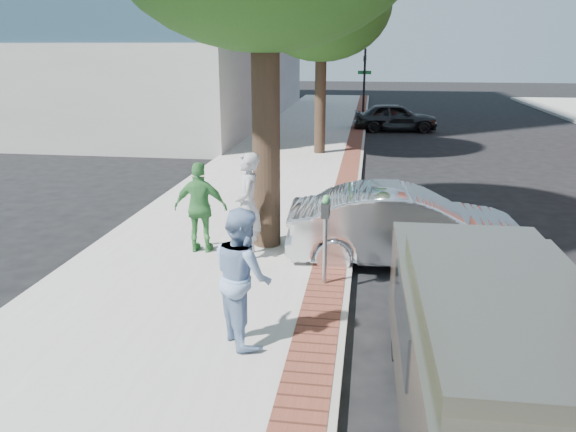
% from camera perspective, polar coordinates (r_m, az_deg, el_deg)
% --- Properties ---
extents(ground, '(120.00, 120.00, 0.00)m').
position_cam_1_polar(ground, '(9.27, -0.55, -7.78)').
color(ground, black).
rests_on(ground, ground).
extents(sidewalk, '(5.00, 60.00, 0.15)m').
position_cam_1_polar(sidewalk, '(17.00, -1.40, 3.92)').
color(sidewalk, '#9E9991').
rests_on(sidewalk, ground).
extents(brick_strip, '(0.60, 60.00, 0.01)m').
position_cam_1_polar(brick_strip, '(16.76, 6.05, 3.92)').
color(brick_strip, brown).
rests_on(brick_strip, sidewalk).
extents(curb, '(0.10, 60.00, 0.15)m').
position_cam_1_polar(curb, '(16.77, 7.24, 3.61)').
color(curb, gray).
rests_on(curb, ground).
extents(office_base, '(18.20, 22.20, 4.00)m').
position_cam_1_polar(office_base, '(33.59, -17.35, 12.87)').
color(office_base, gray).
rests_on(office_base, ground).
extents(signal_near, '(0.70, 0.15, 3.80)m').
position_cam_1_polar(signal_near, '(30.38, 7.76, 13.59)').
color(signal_near, black).
rests_on(signal_near, ground).
extents(tree_far, '(4.80, 4.80, 7.14)m').
position_cam_1_polar(tree_far, '(20.47, 3.46, 20.79)').
color(tree_far, black).
rests_on(tree_far, sidewalk).
extents(parking_meter, '(0.12, 0.32, 1.47)m').
position_cam_1_polar(parking_meter, '(8.89, 3.82, -0.60)').
color(parking_meter, gray).
rests_on(parking_meter, sidewalk).
extents(person_gray, '(0.58, 0.77, 1.93)m').
position_cam_1_polar(person_gray, '(10.14, -4.09, 1.05)').
color(person_gray, '#99999E').
rests_on(person_gray, sidewalk).
extents(person_officer, '(1.06, 1.11, 1.80)m').
position_cam_1_polar(person_officer, '(7.22, -4.62, -6.09)').
color(person_officer, '#809EC6').
rests_on(person_officer, sidewalk).
extents(person_green, '(1.01, 0.45, 1.70)m').
position_cam_1_polar(person_green, '(10.52, -8.86, 0.84)').
color(person_green, '#3E8842').
rests_on(person_green, sidewalk).
extents(sedan_silver, '(4.38, 1.74, 1.42)m').
position_cam_1_polar(sedan_silver, '(10.48, 11.85, -1.05)').
color(sedan_silver, silver).
rests_on(sedan_silver, ground).
extents(bg_car, '(4.08, 1.96, 1.34)m').
position_cam_1_polar(bg_car, '(27.56, 10.84, 9.84)').
color(bg_car, black).
rests_on(bg_car, ground).
extents(van, '(1.89, 4.78, 1.75)m').
position_cam_1_polar(van, '(6.13, 20.05, -12.55)').
color(van, gray).
rests_on(van, ground).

